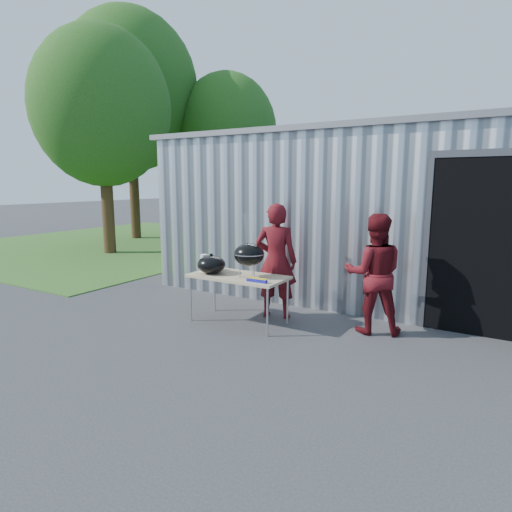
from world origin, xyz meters
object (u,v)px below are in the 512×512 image
Objects in this scene: kettle_grill at (249,250)px; person_cook at (276,261)px; folding_table at (238,278)px; person_bystander at (374,274)px.

person_cook is at bearing 73.93° from kettle_grill.
person_cook is (0.36, 0.55, 0.21)m from folding_table.
person_cook is (0.16, 0.56, -0.25)m from kettle_grill.
person_cook reaches higher than kettle_grill.
person_bystander is (1.90, 0.64, 0.15)m from folding_table.
person_cook is at bearing -17.69° from person_bystander.
folding_table is 0.81× the size of person_cook.
folding_table is at bearing 40.03° from person_cook.
person_cook is 1.55m from person_bystander.
person_bystander is (1.71, 0.65, -0.30)m from kettle_grill.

